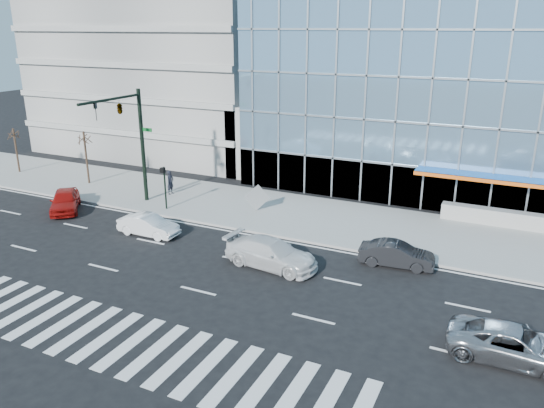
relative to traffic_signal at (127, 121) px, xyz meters
The scene contains 16 objects.
ground 13.41m from the traffic_signal, 22.56° to the right, with size 160.00×160.00×0.00m, color black.
sidewalk 13.03m from the traffic_signal, 17.33° to the left, with size 120.00×8.00×0.15m, color gray.
theatre_building 32.95m from the traffic_signal, 40.61° to the left, with size 42.00×26.00×15.00m, color #78A5C9.
parking_garage 23.56m from the traffic_signal, 112.79° to the left, with size 24.00×24.00×20.00m, color gray.
ramp_block 14.68m from the traffic_signal, 69.59° to the left, with size 6.00×8.00×6.00m, color gray.
traffic_signal is the anchor object (origin of this frame).
ped_signal_post 4.75m from the traffic_signal, ahead, with size 0.30×0.33×3.00m.
street_tree_near 7.96m from the traffic_signal, 157.29° to the left, with size 1.10×1.10×4.23m.
street_tree_far 15.53m from the traffic_signal, 168.95° to the left, with size 1.10×1.10×3.87m.
silver_suv 26.83m from the traffic_signal, 17.89° to the right, with size 2.27×4.92×1.37m, color #A8A8AD.
white_suv 14.79m from the traffic_signal, 19.21° to the right, with size 2.11×5.18×1.50m, color silver.
white_sedan 7.92m from the traffic_signal, 41.38° to the right, with size 1.36×3.89×1.28m, color white.
dark_sedan 19.84m from the traffic_signal, ahead, with size 1.38×3.97×1.31m, color black.
red_sedan 7.12m from the traffic_signal, 145.53° to the right, with size 1.77×4.39×1.50m, color #980F0B.
pedestrian 6.16m from the traffic_signal, 77.37° to the left, with size 0.66×0.43×1.81m, color black.
tilted_panel 10.20m from the traffic_signal, 19.04° to the left, with size 1.30×0.06×1.30m, color #9B9B9B.
Camera 1 is at (13.22, -23.21, 12.22)m, focal length 35.00 mm.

